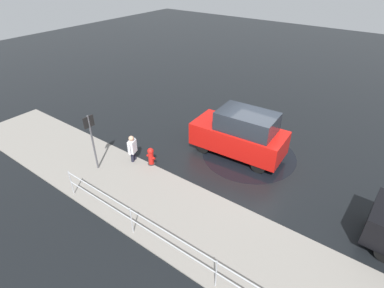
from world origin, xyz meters
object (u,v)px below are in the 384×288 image
(fire_hydrant, at_px, (151,157))
(pedestrian, at_px, (132,147))
(moving_hatchback, at_px, (240,134))
(sign_post, at_px, (91,135))

(fire_hydrant, relative_size, pedestrian, 0.66)
(fire_hydrant, distance_m, pedestrian, 0.86)
(moving_hatchback, distance_m, sign_post, 5.96)
(moving_hatchback, relative_size, sign_post, 1.66)
(moving_hatchback, relative_size, fire_hydrant, 4.97)
(moving_hatchback, xyz_separation_m, pedestrian, (3.31, 3.06, -0.34))
(moving_hatchback, bearing_deg, pedestrian, 42.78)
(moving_hatchback, bearing_deg, sign_post, 46.31)
(moving_hatchback, height_order, fire_hydrant, moving_hatchback)
(fire_hydrant, distance_m, sign_post, 2.45)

